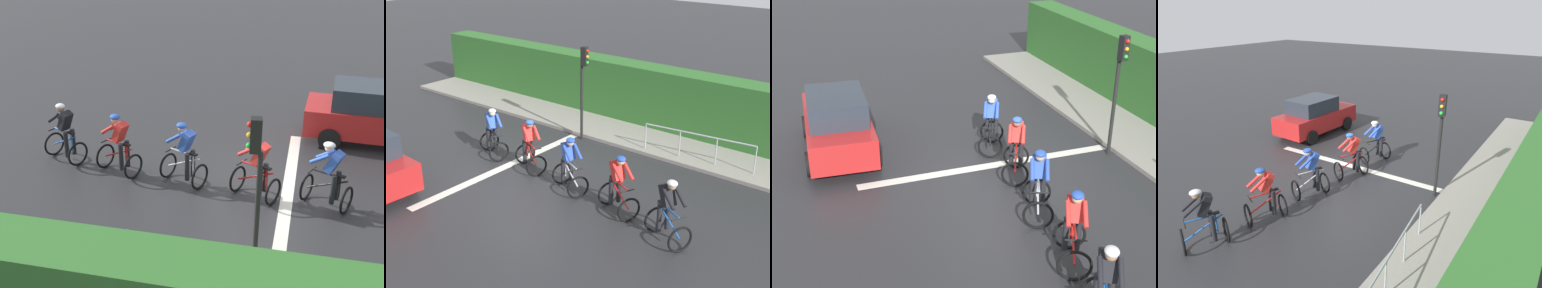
# 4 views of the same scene
# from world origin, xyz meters

# --- Properties ---
(ground_plane) EXTENTS (80.00, 80.00, 0.00)m
(ground_plane) POSITION_xyz_m (0.00, 0.00, 0.00)
(ground_plane) COLOR #28282B
(sidewalk_kerb) EXTENTS (2.80, 24.42, 0.12)m
(sidewalk_kerb) POSITION_xyz_m (-4.97, 2.00, 0.06)
(sidewalk_kerb) COLOR gray
(sidewalk_kerb) RESTS_ON ground
(stone_wall_low) EXTENTS (0.44, 24.42, 0.47)m
(stone_wall_low) POSITION_xyz_m (-5.87, 2.00, 0.24)
(stone_wall_low) COLOR gray
(stone_wall_low) RESTS_ON ground
(hedge_wall) EXTENTS (1.10, 24.42, 2.29)m
(hedge_wall) POSITION_xyz_m (-6.17, 2.00, 1.14)
(hedge_wall) COLOR #2D6628
(hedge_wall) RESTS_ON ground
(road_marking_stop_line) EXTENTS (7.00, 0.30, 0.01)m
(road_marking_stop_line) POSITION_xyz_m (0.00, -0.69, 0.00)
(road_marking_stop_line) COLOR silver
(road_marking_stop_line) RESTS_ON ground
(cyclist_lead) EXTENTS (1.09, 1.27, 1.66)m
(cyclist_lead) POSITION_xyz_m (0.43, 5.42, 0.80)
(cyclist_lead) COLOR black
(cyclist_lead) RESTS_ON ground
(cyclist_second) EXTENTS (1.06, 1.26, 1.66)m
(cyclist_second) POSITION_xyz_m (0.05, 3.72, 0.80)
(cyclist_second) COLOR black
(cyclist_second) RESTS_ON ground
(cyclist_mid) EXTENTS (1.06, 1.26, 1.66)m
(cyclist_mid) POSITION_xyz_m (-0.10, 1.92, 0.80)
(cyclist_mid) COLOR black
(cyclist_mid) RESTS_ON ground
(cyclist_fourth) EXTENTS (1.09, 1.27, 1.66)m
(cyclist_fourth) POSITION_xyz_m (-0.42, 0.06, 0.80)
(cyclist_fourth) COLOR black
(cyclist_fourth) RESTS_ON ground
(cyclist_trailing) EXTENTS (1.07, 1.27, 1.66)m
(cyclist_trailing) POSITION_xyz_m (-0.43, -1.63, 0.80)
(cyclist_trailing) COLOR black
(cyclist_trailing) RESTS_ON ground
(traffic_light_near_crossing) EXTENTS (0.23, 0.31, 3.34)m
(traffic_light_near_crossing) POSITION_xyz_m (-3.40, -0.21, 2.22)
(traffic_light_near_crossing) COLOR black
(traffic_light_near_crossing) RESTS_ON ground
(pedestrian_railing_kerbside) EXTENTS (0.47, 3.65, 1.03)m
(pedestrian_railing_kerbside) POSITION_xyz_m (-4.07, 3.91, 0.79)
(pedestrian_railing_kerbside) COLOR #999EA3
(pedestrian_railing_kerbside) RESTS_ON ground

